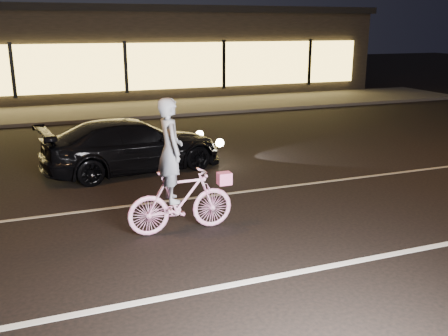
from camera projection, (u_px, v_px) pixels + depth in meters
name	position (u px, v px, depth m)	size (l,w,h in m)	color
ground	(285.00, 228.00, 8.48)	(90.00, 90.00, 0.00)	black
lane_stripe_near	(333.00, 265.00, 7.13)	(60.00, 0.12, 0.01)	silver
lane_stripe_far	(240.00, 192.00, 10.28)	(60.00, 0.10, 0.01)	gray
sidewalk	(136.00, 109.00, 20.15)	(30.00, 4.00, 0.12)	#383533
storefront	(110.00, 50.00, 24.95)	(25.40, 8.42, 4.20)	black
cyclist	(178.00, 186.00, 8.11)	(1.78, 0.61, 2.24)	#F145AB
sedan	(133.00, 145.00, 11.68)	(4.41, 2.27, 1.22)	black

